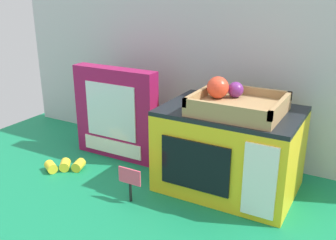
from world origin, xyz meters
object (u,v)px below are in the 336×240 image
(price_sign, at_px, (130,180))
(food_groups_crate, at_px, (235,103))
(toy_microwave, at_px, (229,149))
(cookie_set_box, at_px, (116,114))
(loose_toy_banana, at_px, (65,166))

(price_sign, bearing_deg, food_groups_crate, 41.21)
(toy_microwave, relative_size, cookie_set_box, 1.22)
(toy_microwave, distance_m, loose_toy_banana, 0.53)
(food_groups_crate, xyz_separation_m, price_sign, (-0.22, -0.19, -0.20))
(price_sign, height_order, loose_toy_banana, price_sign)
(food_groups_crate, distance_m, price_sign, 0.35)
(toy_microwave, height_order, food_groups_crate, food_groups_crate)
(toy_microwave, relative_size, price_sign, 3.79)
(toy_microwave, xyz_separation_m, price_sign, (-0.21, -0.21, -0.05))
(toy_microwave, relative_size, food_groups_crate, 1.63)
(food_groups_crate, bearing_deg, toy_microwave, 135.88)
(loose_toy_banana, bearing_deg, food_groups_crate, 15.31)
(food_groups_crate, relative_size, price_sign, 2.33)
(cookie_set_box, relative_size, price_sign, 3.11)
(price_sign, xyz_separation_m, loose_toy_banana, (-0.29, 0.05, -0.05))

